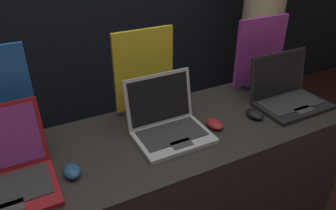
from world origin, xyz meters
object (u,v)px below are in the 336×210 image
Objects in this scene: mouse_middle at (215,124)px; laptop_front at (3,173)px; promo_stand_middle at (143,74)px; mouse_back at (255,114)px; laptop_middle at (167,122)px; laptop_back at (287,93)px; mouse_front at (72,171)px; promo_stand_back at (260,55)px; person_bystander at (260,34)px.

laptop_front is at bearing 178.59° from mouse_middle.
promo_stand_middle is 4.01× the size of mouse_back.
laptop_middle is 0.24m from mouse_middle.
laptop_middle reaches higher than mouse_middle.
laptop_back is 3.52× the size of mouse_back.
mouse_front is 0.22× the size of promo_stand_middle.
laptop_middle is 0.81× the size of promo_stand_back.
promo_stand_middle is at bearing 90.00° from laptop_middle.
person_bystander is (0.64, 0.93, -0.03)m from laptop_back.
laptop_middle and laptop_back have the same top height.
mouse_back is (0.23, -0.02, 0.00)m from mouse_middle.
promo_stand_back is (0.70, 0.20, 0.13)m from laptop_middle.
laptop_back is at bearing 8.51° from mouse_back.
person_bystander reaches higher than laptop_back.
laptop_back is 0.28m from promo_stand_back.
mouse_middle is at bearing 2.42° from mouse_front.
mouse_middle is (0.68, 0.03, -0.00)m from mouse_front.
laptop_middle reaches higher than mouse_front.
mouse_front reaches higher than mouse_back.
promo_stand_middle is 1.14× the size of laptop_back.
promo_stand_back is (0.70, -0.05, -0.01)m from promo_stand_middle.
mouse_middle is 0.27× the size of laptop_back.
laptop_back is at bearing 2.36° from mouse_front.
mouse_back is (0.45, -0.33, -0.18)m from promo_stand_middle.
laptop_front is 0.84× the size of promo_stand_back.
promo_stand_back is at bearing 9.77° from laptop_front.
laptop_front is 3.77× the size of mouse_front.
mouse_front is 0.22× the size of promo_stand_back.
laptop_back is at bearing -124.49° from person_bystander.
laptop_middle is 0.78× the size of promo_stand_middle.
promo_stand_middle reaches higher than mouse_back.
laptop_back is at bearing 2.29° from mouse_middle.
person_bystander is at bearing 24.62° from laptop_front.
mouse_middle is 0.25× the size of promo_stand_back.
laptop_middle is 0.89× the size of laptop_back.
laptop_back is 0.25m from mouse_back.
laptop_front is 0.75m from promo_stand_middle.
person_bystander reaches higher than mouse_back.
laptop_front reaches higher than laptop_back.
promo_stand_middle is 0.77m from laptop_back.
laptop_front is at bearing -157.31° from promo_stand_middle.
promo_stand_middle reaches higher than laptop_front.
mouse_front is 0.68m from mouse_middle.
mouse_front is 1.15m from laptop_back.
promo_stand_middle reaches higher than mouse_middle.
person_bystander is (0.64, 0.69, -0.16)m from promo_stand_back.
mouse_back is (0.91, 0.01, -0.00)m from mouse_front.
promo_stand_middle is at bearing 36.61° from mouse_front.
laptop_back is at bearing -90.00° from promo_stand_back.
mouse_front is at bearing -169.36° from laptop_middle.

